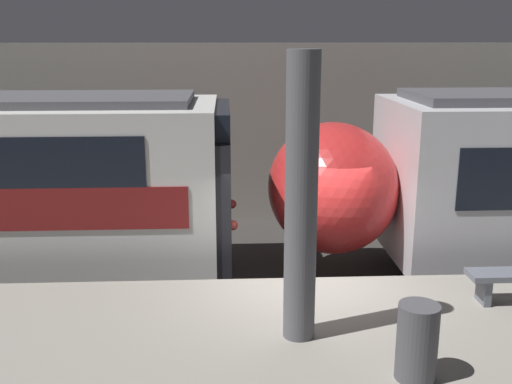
{
  "coord_description": "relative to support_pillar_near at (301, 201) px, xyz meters",
  "views": [
    {
      "loc": [
        -1.18,
        -8.47,
        4.61
      ],
      "look_at": [
        -0.71,
        0.92,
        2.17
      ],
      "focal_mm": 42.0,
      "sensor_mm": 36.0,
      "label": 1
    }
  ],
  "objects": [
    {
      "name": "ground_plane",
      "position": [
        0.32,
        1.81,
        -2.76
      ],
      "size": [
        120.0,
        120.0,
        0.0
      ],
      "primitive_type": "plane",
      "color": "#33302D"
    },
    {
      "name": "station_rear_barrier",
      "position": [
        0.32,
        8.34,
        -0.53
      ],
      "size": [
        50.0,
        0.15,
        4.47
      ],
      "color": "#9E998E",
      "rests_on": "ground"
    },
    {
      "name": "trash_bin",
      "position": [
        1.14,
        -1.01,
        -1.3
      ],
      "size": [
        0.44,
        0.44,
        0.85
      ],
      "color": "#4C4C51",
      "rests_on": "platform"
    },
    {
      "name": "support_pillar_near",
      "position": [
        0.0,
        0.0,
        0.0
      ],
      "size": [
        0.39,
        0.39,
        3.44
      ],
      "color": "#56565B",
      "rests_on": "platform"
    }
  ]
}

